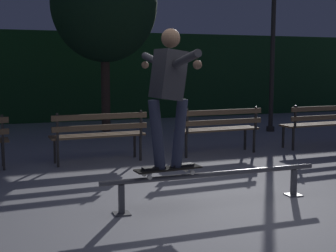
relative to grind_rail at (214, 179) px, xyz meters
name	(u,v)px	position (x,y,z in m)	size (l,w,h in m)	color
ground_plane	(221,209)	(0.00, -0.21, -0.30)	(90.00, 90.00, 0.00)	gray
hedge_backdrop	(80,76)	(0.00, 9.50, 1.01)	(24.00, 1.20, 2.63)	#193D1E
grind_rail	(214,179)	(0.00, 0.00, 0.00)	(2.73, 0.18, 0.39)	#47474C
skateboard	(168,169)	(-0.57, 0.00, 0.16)	(0.80, 0.28, 0.09)	black
skateboarder	(169,86)	(-0.57, 0.00, 1.10)	(0.63, 1.40, 1.56)	black
park_bench_left_center	(99,131)	(-0.79, 2.81, 0.23)	(1.62, 0.48, 0.88)	#282623
park_bench_right_center	(219,126)	(1.44, 2.81, 0.23)	(1.62, 0.48, 0.88)	#282623
park_bench_rightmost	(320,121)	(3.67, 2.81, 0.23)	(1.62, 0.48, 0.88)	#282623
tree_behind_benches	(104,4)	(0.15, 6.59, 2.82)	(2.59, 2.59, 4.56)	#3D2D23
lamp_post_right	(273,31)	(4.02, 5.17, 2.18)	(0.32, 0.32, 3.90)	#282623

